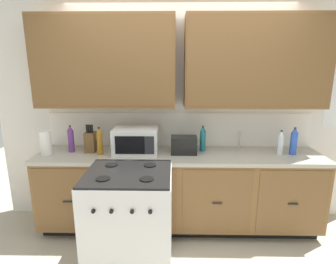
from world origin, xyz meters
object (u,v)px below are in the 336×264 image
(microwave, at_px, (136,140))
(toaster, at_px, (184,145))
(bottle_amber, at_px, (100,141))
(bottle_teal, at_px, (203,139))
(bottle_violet, at_px, (71,139))
(stove_range, at_px, (130,220))
(paper_towel_roll, at_px, (46,143))
(knife_block, at_px, (91,142))
(bottle_blue, at_px, (294,141))
(bottle_clear, at_px, (281,143))

(microwave, relative_size, toaster, 1.71)
(bottle_amber, bearing_deg, toaster, 3.75)
(bottle_amber, xyz_separation_m, bottle_teal, (1.12, 0.16, -0.01))
(bottle_violet, distance_m, bottle_teal, 1.47)
(toaster, bearing_deg, bottle_amber, -176.25)
(stove_range, relative_size, bottle_amber, 3.11)
(paper_towel_roll, xyz_separation_m, bottle_teal, (1.71, 0.16, 0.01))
(microwave, height_order, bottle_violet, bottle_violet)
(bottle_amber, height_order, bottle_violet, bottle_amber)
(stove_range, distance_m, paper_towel_roll, 1.27)
(knife_block, xyz_separation_m, bottle_blue, (2.22, -0.05, 0.03))
(stove_range, bearing_deg, toaster, 51.25)
(bottle_clear, bearing_deg, stove_range, -158.46)
(toaster, distance_m, bottle_clear, 1.04)
(stove_range, bearing_deg, microwave, 91.28)
(toaster, height_order, bottle_violet, bottle_violet)
(knife_block, relative_size, paper_towel_roll, 1.19)
(microwave, height_order, bottle_amber, bottle_amber)
(toaster, xyz_separation_m, bottle_clear, (1.04, -0.03, 0.04))
(paper_towel_roll, relative_size, bottle_violet, 0.86)
(microwave, distance_m, paper_towel_roll, 0.97)
(bottle_blue, xyz_separation_m, bottle_teal, (-0.97, 0.11, -0.01))
(bottle_amber, bearing_deg, knife_block, 141.23)
(stove_range, bearing_deg, bottle_violet, 137.73)
(bottle_amber, bearing_deg, bottle_teal, 7.99)
(toaster, height_order, bottle_blue, bottle_blue)
(bottle_blue, distance_m, bottle_teal, 0.97)
(knife_block, bearing_deg, stove_range, -52.31)
(paper_towel_roll, relative_size, bottle_blue, 0.87)
(bottle_blue, bearing_deg, paper_towel_roll, -178.83)
(bottle_clear, bearing_deg, bottle_violet, 178.39)
(bottle_amber, distance_m, bottle_violet, 0.36)
(knife_block, distance_m, bottle_violet, 0.22)
(paper_towel_roll, bearing_deg, microwave, 4.59)
(microwave, bearing_deg, toaster, -1.66)
(toaster, xyz_separation_m, bottle_teal, (0.21, 0.10, 0.04))
(bottle_blue, distance_m, bottle_violet, 2.44)
(stove_range, xyz_separation_m, bottle_blue, (1.69, 0.63, 0.58))
(stove_range, distance_m, bottle_teal, 1.18)
(toaster, bearing_deg, bottle_teal, 24.57)
(bottle_amber, bearing_deg, stove_range, -55.52)
(bottle_amber, relative_size, bottle_violet, 1.01)
(microwave, distance_m, bottle_blue, 1.71)
(stove_range, height_order, bottle_violet, bottle_violet)
(stove_range, relative_size, paper_towel_roll, 3.65)
(stove_range, distance_m, microwave, 0.87)
(knife_block, distance_m, bottle_teal, 1.25)
(bottle_clear, height_order, bottle_amber, bottle_amber)
(bottle_violet, bearing_deg, microwave, -1.83)
(bottle_clear, xyz_separation_m, bottle_teal, (-0.82, 0.12, 0.01))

